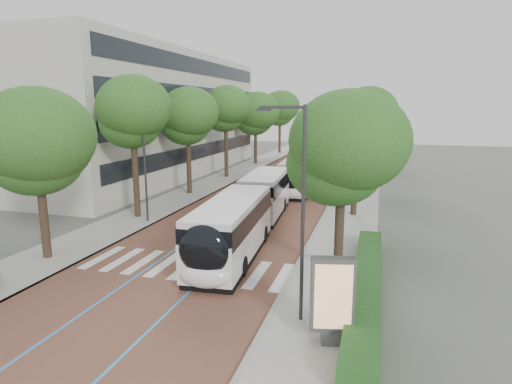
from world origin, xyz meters
TOP-DOWN VIEW (x-y plane):
  - ground at (0.00, 0.00)m, footprint 160.00×160.00m
  - road at (0.00, 40.00)m, footprint 11.00×140.00m
  - sidewalk_left at (-7.50, 40.00)m, footprint 4.00×140.00m
  - sidewalk_right at (7.50, 40.00)m, footprint 4.00×140.00m
  - kerb_left at (-5.60, 40.00)m, footprint 0.20×140.00m
  - kerb_right at (5.60, 40.00)m, footprint 0.20×140.00m
  - zebra_crossing at (0.20, 1.00)m, footprint 10.55×3.60m
  - lane_line_left at (-1.60, 40.00)m, footprint 0.12×126.00m
  - lane_line_right at (1.60, 40.00)m, footprint 0.12×126.00m
  - office_building at (-19.47, 28.00)m, footprint 18.11×40.00m
  - hedge at (9.10, 0.00)m, footprint 1.20×14.00m
  - streetlight_near at (6.62, -3.00)m, footprint 1.82×0.20m
  - streetlight_far at (6.62, 22.00)m, footprint 1.82×0.20m
  - lamp_post_left at (-6.10, 8.00)m, footprint 0.14×0.14m
  - trees_left at (-7.50, 28.35)m, footprint 6.32×61.02m
  - trees_right at (7.70, 20.67)m, footprint 6.01×47.13m
  - lead_bus at (1.74, 6.66)m, footprint 3.82×18.53m
  - bus_queued_0 at (2.02, 22.68)m, footprint 3.03×12.49m
  - bus_queued_1 at (2.18, 35.70)m, footprint 2.69×12.43m
  - bus_queued_2 at (2.44, 49.90)m, footprint 2.77×12.45m
  - ad_panel at (8.09, -4.33)m, footprint 1.52×0.72m

SIDE VIEW (x-z plane):
  - ground at x=0.00m, z-range 0.00..0.00m
  - road at x=0.00m, z-range 0.00..0.02m
  - lane_line_left at x=-1.60m, z-range 0.02..0.03m
  - lane_line_right at x=1.60m, z-range 0.02..0.03m
  - zebra_crossing at x=0.20m, z-range 0.02..0.03m
  - sidewalk_left at x=-7.50m, z-range 0.00..0.12m
  - sidewalk_right at x=7.50m, z-range 0.00..0.12m
  - kerb_left at x=-5.60m, z-range -0.01..0.13m
  - kerb_right at x=5.60m, z-range -0.01..0.13m
  - hedge at x=9.10m, z-range 0.12..0.92m
  - bus_queued_0 at x=2.02m, z-range 0.02..3.22m
  - bus_queued_1 at x=2.18m, z-range 0.02..3.22m
  - bus_queued_2 at x=2.44m, z-range 0.02..3.22m
  - lead_bus at x=1.74m, z-range 0.03..3.23m
  - ad_panel at x=8.09m, z-range 0.19..3.25m
  - lamp_post_left at x=-6.10m, z-range 0.12..8.12m
  - streetlight_near at x=6.62m, z-range 0.82..8.82m
  - streetlight_far at x=6.62m, z-range 0.82..8.82m
  - trees_right at x=7.70m, z-range 1.55..11.02m
  - trees_left at x=-7.50m, z-range 1.91..12.07m
  - office_building at x=-19.47m, z-range 0.00..14.00m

